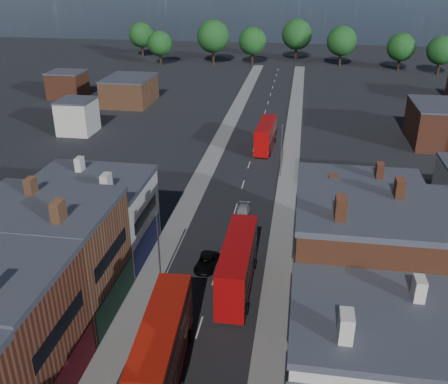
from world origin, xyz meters
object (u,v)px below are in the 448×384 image
(bus_0, at_px, (162,346))
(bus_2, at_px, (266,135))
(car_3, at_px, (243,212))
(bus_1, at_px, (237,264))
(car_2, at_px, (206,262))

(bus_0, height_order, bus_2, bus_0)
(bus_2, distance_m, car_3, 25.97)
(bus_2, bearing_deg, bus_1, -85.99)
(bus_2, bearing_deg, bus_0, -90.63)
(bus_2, xyz_separation_m, car_2, (-3.15, -38.43, -1.96))
(bus_0, distance_m, bus_2, 54.07)
(bus_1, xyz_separation_m, car_3, (-1.35, 15.77, -2.22))
(bus_1, height_order, car_2, bus_1)
(bus_1, height_order, bus_2, bus_1)
(bus_1, xyz_separation_m, car_2, (-3.75, 3.22, -2.20))
(car_3, bearing_deg, car_2, -101.17)
(car_2, bearing_deg, bus_1, -37.29)
(bus_0, distance_m, bus_1, 12.99)
(bus_0, distance_m, car_2, 15.69)
(bus_0, relative_size, bus_1, 1.04)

